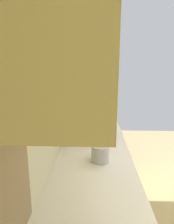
{
  "coord_description": "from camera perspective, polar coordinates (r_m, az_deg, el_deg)",
  "views": [
    {
      "loc": [
        -1.68,
        1.31,
        1.64
      ],
      "look_at": [
        -0.36,
        1.36,
        1.32
      ],
      "focal_mm": 31.35,
      "sensor_mm": 36.0,
      "label": 1
    }
  ],
  "objects": [
    {
      "name": "bowl",
      "position": [
        2.68,
        3.15,
        -1.31
      ],
      "size": [
        0.17,
        0.17,
        0.06
      ],
      "color": "silver",
      "rests_on": "counter_run"
    },
    {
      "name": "wall_back",
      "position": [
        1.73,
        -9.91,
        6.14
      ],
      "size": [
        3.98,
        0.12,
        2.83
      ],
      "primitive_type": "cube",
      "color": "beige",
      "rests_on": "ground_plane"
    },
    {
      "name": "microwave",
      "position": [
        2.09,
        1.45,
        -2.6
      ],
      "size": [
        0.53,
        0.34,
        0.28
      ],
      "color": "white",
      "rests_on": "counter_run"
    },
    {
      "name": "oven_range",
      "position": [
        3.44,
        2.28,
        -6.12
      ],
      "size": [
        0.61,
        0.64,
        1.09
      ],
      "color": "black",
      "rests_on": "ground_plane"
    },
    {
      "name": "kettle",
      "position": [
        1.53,
        3.88,
        -11.84
      ],
      "size": [
        0.19,
        0.14,
        0.16
      ],
      "color": "#B7BABF",
      "rests_on": "counter_run"
    },
    {
      "name": "upper_cabinets",
      "position": [
        1.38,
        -3.77,
        23.9
      ],
      "size": [
        2.17,
        0.33,
        0.72
      ],
      "color": "#DCC36F"
    },
    {
      "name": "counter_run",
      "position": [
        1.79,
        1.65,
        -27.58
      ],
      "size": [
        3.18,
        0.62,
        0.91
      ],
      "color": "#D8C26F",
      "rests_on": "ground_plane"
    }
  ]
}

